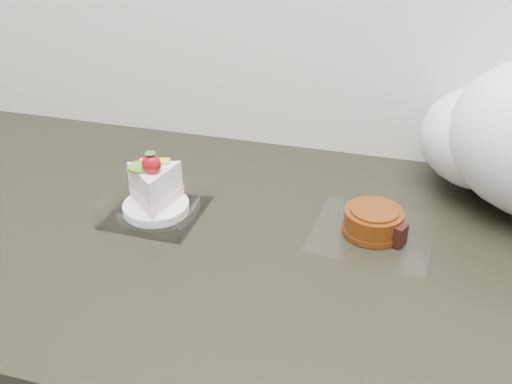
# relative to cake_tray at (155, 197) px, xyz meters

# --- Properties ---
(cake_tray) EXTENTS (0.14, 0.14, 0.11)m
(cake_tray) POSITION_rel_cake_tray_xyz_m (0.00, 0.00, 0.00)
(cake_tray) COLOR white
(cake_tray) RESTS_ON counter
(mooncake_wrap) EXTENTS (0.18, 0.17, 0.04)m
(mooncake_wrap) POSITION_rel_cake_tray_xyz_m (0.33, 0.04, -0.01)
(mooncake_wrap) COLOR white
(mooncake_wrap) RESTS_ON counter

